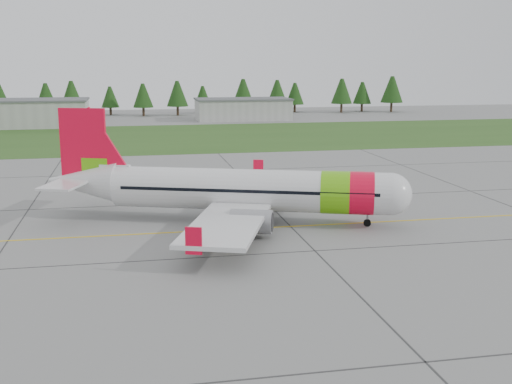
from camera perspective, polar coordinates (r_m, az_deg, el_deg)
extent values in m
plane|color=gray|center=(50.61, -5.72, -5.87)|extent=(320.00, 320.00, 0.00)
cylinder|color=silver|center=(60.79, -0.55, 0.19)|extent=(26.00, 12.53, 3.93)
sphere|color=silver|center=(60.18, 11.87, -0.18)|extent=(3.93, 3.93, 3.93)
cone|color=silver|center=(65.38, -15.10, 0.91)|extent=(7.97, 6.08, 3.93)
cube|color=black|center=(60.13, 12.17, 0.14)|extent=(2.40, 3.01, 0.56)
cylinder|color=#62BD0E|center=(60.08, 7.07, -0.04)|extent=(3.82, 4.66, 4.01)
cylinder|color=red|center=(60.08, 9.37, -0.11)|extent=(3.44, 4.52, 4.01)
cube|color=silver|center=(61.10, -1.02, -0.82)|extent=(16.09, 32.24, 0.36)
cube|color=red|center=(76.70, 0.21, 2.15)|extent=(1.20, 0.58, 2.02)
cube|color=red|center=(45.93, -5.56, -4.34)|extent=(1.20, 0.58, 2.02)
cylinder|color=gray|center=(66.36, 1.06, -0.31)|extent=(4.13, 3.22, 2.12)
cylinder|color=gray|center=(55.66, -0.42, -2.64)|extent=(4.13, 3.22, 2.12)
cube|color=red|center=(64.79, -15.10, 3.84)|extent=(4.49, 1.90, 7.66)
cube|color=#62BD0E|center=(64.67, -14.09, 1.89)|extent=(2.61, 1.28, 2.42)
cube|color=silver|center=(65.54, -15.52, 1.13)|extent=(6.94, 12.00, 0.22)
cylinder|color=slate|center=(60.62, 9.87, -2.36)|extent=(0.18, 0.18, 1.41)
cylinder|color=black|center=(60.71, 9.86, -2.70)|extent=(0.74, 0.50, 0.69)
cylinder|color=slate|center=(64.21, -1.49, -1.18)|extent=(0.22, 0.22, 1.92)
cylinder|color=black|center=(64.37, -1.84, -1.54)|extent=(1.14, 0.78, 1.05)
cylinder|color=slate|center=(58.81, -2.43, -2.38)|extent=(0.22, 0.22, 1.92)
cylinder|color=black|center=(58.99, -2.82, -2.77)|extent=(1.14, 0.78, 1.05)
imported|color=orange|center=(52.84, -2.92, -3.02)|extent=(1.65, 1.79, 3.64)
cube|color=#30561E|center=(131.05, -9.25, 4.79)|extent=(320.00, 50.00, 0.03)
cube|color=gold|center=(58.26, -6.49, -3.54)|extent=(120.00, 0.25, 0.02)
cube|color=#A8A8A3|center=(160.61, -20.49, 6.51)|extent=(32.00, 14.00, 6.00)
cube|color=#A8A8A3|center=(169.15, -1.18, 7.31)|extent=(24.00, 12.00, 5.20)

